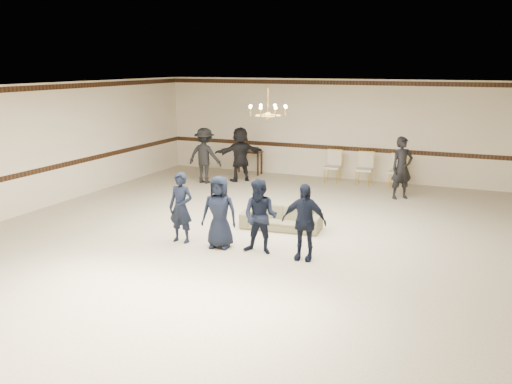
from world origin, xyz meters
TOP-DOWN VIEW (x-y plane):
  - room at (0.00, 0.00)m, footprint 12.01×14.01m
  - chair_rail at (0.00, 6.99)m, footprint 12.00×0.02m
  - crown_molding at (0.00, 6.99)m, footprint 12.00×0.02m
  - chandelier at (0.00, 1.00)m, footprint 0.94×0.94m
  - boy_a at (-1.23, -0.80)m, footprint 0.54×0.36m
  - boy_b at (-0.33, -0.80)m, footprint 0.80×0.59m
  - boy_c at (0.57, -0.80)m, footprint 0.74×0.58m
  - boy_d at (1.47, -0.80)m, footprint 0.89×0.41m
  - settee at (0.38, 0.91)m, footprint 1.86×0.85m
  - adult_left at (-3.60, 4.65)m, footprint 1.13×0.66m
  - adult_mid at (-2.70, 5.35)m, footprint 1.50×1.49m
  - adult_right at (2.40, 4.95)m, footprint 0.75×0.72m
  - banquet_chair_left at (0.07, 6.29)m, footprint 0.49×0.49m
  - banquet_chair_mid at (1.07, 6.29)m, footprint 0.53×0.53m
  - banquet_chair_right at (2.07, 6.29)m, footprint 0.52×0.52m
  - console_table at (-2.93, 6.49)m, footprint 0.96×0.44m

SIDE VIEW (x-z plane):
  - settee at x=0.38m, z-range 0.00..0.53m
  - console_table at x=-2.93m, z-range 0.00..0.80m
  - banquet_chair_left at x=0.07m, z-range 0.00..1.00m
  - banquet_chair_mid at x=1.07m, z-range 0.00..1.00m
  - banquet_chair_right at x=2.07m, z-range 0.00..1.00m
  - boy_a at x=-1.23m, z-range 0.00..1.49m
  - boy_b at x=-0.33m, z-range 0.00..1.49m
  - boy_c at x=0.57m, z-range 0.00..1.49m
  - boy_d at x=1.47m, z-range 0.00..1.49m
  - adult_left at x=-3.60m, z-range 0.00..1.73m
  - adult_mid at x=-2.70m, z-range 0.00..1.73m
  - adult_right at x=2.40m, z-range 0.00..1.73m
  - chair_rail at x=0.00m, z-range 0.93..1.07m
  - room at x=0.00m, z-range -0.01..3.20m
  - chandelier at x=0.00m, z-range 2.43..3.32m
  - crown_molding at x=0.00m, z-range 3.01..3.15m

